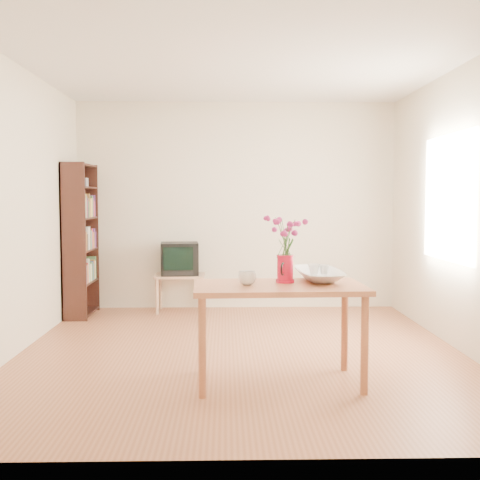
{
  "coord_description": "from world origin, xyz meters",
  "views": [
    {
      "loc": [
        -0.14,
        -5.37,
        1.4
      ],
      "look_at": [
        0.0,
        0.3,
        1.0
      ],
      "focal_mm": 45.0,
      "sensor_mm": 36.0,
      "label": 1
    }
  ],
  "objects_px": {
    "mug": "(247,278)",
    "table": "(279,297)",
    "bowl": "(319,250)",
    "television": "(180,258)",
    "pitcher": "(285,270)"
  },
  "relations": [
    {
      "from": "table",
      "to": "bowl",
      "type": "height_order",
      "value": "bowl"
    },
    {
      "from": "table",
      "to": "bowl",
      "type": "distance_m",
      "value": 0.54
    },
    {
      "from": "pitcher",
      "to": "bowl",
      "type": "xyz_separation_m",
      "value": [
        0.28,
        0.14,
        0.14
      ]
    },
    {
      "from": "mug",
      "to": "table",
      "type": "bearing_deg",
      "value": 170.62
    },
    {
      "from": "pitcher",
      "to": "bowl",
      "type": "relative_size",
      "value": 0.43
    },
    {
      "from": "table",
      "to": "bowl",
      "type": "xyz_separation_m",
      "value": [
        0.34,
        0.25,
        0.33
      ]
    },
    {
      "from": "table",
      "to": "bowl",
      "type": "relative_size",
      "value": 2.55
    },
    {
      "from": "table",
      "to": "mug",
      "type": "height_order",
      "value": "mug"
    },
    {
      "from": "table",
      "to": "mug",
      "type": "distance_m",
      "value": 0.28
    },
    {
      "from": "bowl",
      "to": "television",
      "type": "xyz_separation_m",
      "value": [
        -1.3,
        2.65,
        -0.33
      ]
    },
    {
      "from": "mug",
      "to": "television",
      "type": "relative_size",
      "value": 0.27
    },
    {
      "from": "bowl",
      "to": "television",
      "type": "distance_m",
      "value": 2.97
    },
    {
      "from": "table",
      "to": "pitcher",
      "type": "distance_m",
      "value": 0.23
    },
    {
      "from": "bowl",
      "to": "television",
      "type": "bearing_deg",
      "value": 116.13
    },
    {
      "from": "table",
      "to": "television",
      "type": "relative_size",
      "value": 2.67
    }
  ]
}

